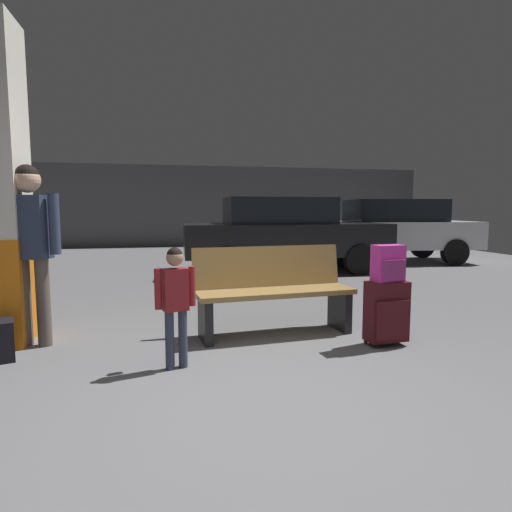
% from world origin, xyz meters
% --- Properties ---
extents(ground_plane, '(18.00, 18.00, 0.10)m').
position_xyz_m(ground_plane, '(0.00, 4.00, -0.05)').
color(ground_plane, slate).
extents(garage_back_wall, '(18.00, 0.12, 2.80)m').
position_xyz_m(garage_back_wall, '(0.00, 12.86, 1.40)').
color(garage_back_wall, '#565658').
rests_on(garage_back_wall, ground_plane).
extents(bench, '(1.64, 0.66, 0.89)m').
position_xyz_m(bench, '(0.53, 1.72, 0.44)').
color(bench, '#9E7A42').
rests_on(bench, ground_plane).
extents(suitcase, '(0.39, 0.25, 0.60)m').
position_xyz_m(suitcase, '(1.47, 1.11, 0.32)').
color(suitcase, '#471419').
rests_on(suitcase, ground_plane).
extents(backpack_bright, '(0.30, 0.22, 0.34)m').
position_xyz_m(backpack_bright, '(1.47, 1.11, 0.77)').
color(backpack_bright, '#D833A5').
rests_on(backpack_bright, suitcase).
extents(child, '(0.32, 0.19, 0.98)m').
position_xyz_m(child, '(-0.47, 0.92, 0.60)').
color(child, '#33384C').
rests_on(child, ground_plane).
extents(adult, '(0.55, 0.29, 1.67)m').
position_xyz_m(adult, '(-1.75, 1.80, 1.03)').
color(adult, brown).
rests_on(adult, ground_plane).
extents(backpack_dark_floor, '(0.26, 0.32, 0.34)m').
position_xyz_m(backpack_dark_floor, '(-1.90, 1.43, 0.17)').
color(backpack_dark_floor, black).
rests_on(backpack_dark_floor, ground_plane).
extents(parked_car_near, '(4.15, 1.90, 1.51)m').
position_xyz_m(parked_car_near, '(1.85, 6.07, 0.81)').
color(parked_car_near, black).
rests_on(parked_car_near, ground_plane).
extents(parked_car_side, '(4.28, 2.21, 1.51)m').
position_xyz_m(parked_car_side, '(4.81, 7.09, 0.81)').
color(parked_car_side, silver).
rests_on(parked_car_side, ground_plane).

